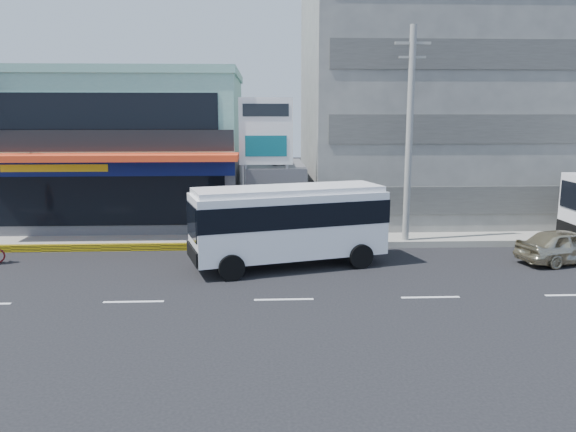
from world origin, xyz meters
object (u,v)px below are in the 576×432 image
at_px(billboard, 266,139).
at_px(sedan, 566,246).
at_px(shop_building, 132,152).
at_px(minibus, 289,219).
at_px(concrete_building, 445,98).
at_px(satellite_dish, 276,164).
at_px(utility_pole_near, 409,136).

distance_m(billboard, sedan, 14.07).
height_order(shop_building, minibus, shop_building).
height_order(concrete_building, satellite_dish, concrete_building).
xyz_separation_m(utility_pole_near, minibus, (-5.64, -3.22, -3.20)).
relative_size(concrete_building, utility_pole_near, 1.60).
relative_size(concrete_building, minibus, 1.95).
height_order(satellite_dish, sedan, satellite_dish).
relative_size(shop_building, concrete_building, 0.77).
xyz_separation_m(concrete_building, minibus, (-9.64, -10.82, -5.05)).
height_order(shop_building, utility_pole_near, utility_pole_near).
relative_size(shop_building, utility_pole_near, 1.24).
bearing_deg(sedan, billboard, 54.02).
height_order(concrete_building, billboard, concrete_building).
bearing_deg(concrete_building, minibus, -131.70).
height_order(shop_building, concrete_building, concrete_building).
bearing_deg(satellite_dish, utility_pole_near, -30.96).
bearing_deg(concrete_building, satellite_dish, -158.20).
distance_m(concrete_building, minibus, 15.35).
relative_size(shop_building, minibus, 1.51).
relative_size(concrete_building, billboard, 2.32).
bearing_deg(satellite_dish, billboard, -105.52).
height_order(shop_building, billboard, shop_building).
bearing_deg(minibus, shop_building, 130.54).
relative_size(shop_building, sedan, 2.93).
distance_m(concrete_building, billboard, 12.17).
xyz_separation_m(billboard, sedan, (12.45, -5.03, -4.21)).
distance_m(utility_pole_near, sedan, 8.09).
distance_m(shop_building, billboard, 8.92).
relative_size(satellite_dish, utility_pole_near, 0.15).
bearing_deg(billboard, concrete_building, 28.92).
distance_m(shop_building, satellite_dish, 8.54).
bearing_deg(satellite_dish, sedan, -29.73).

